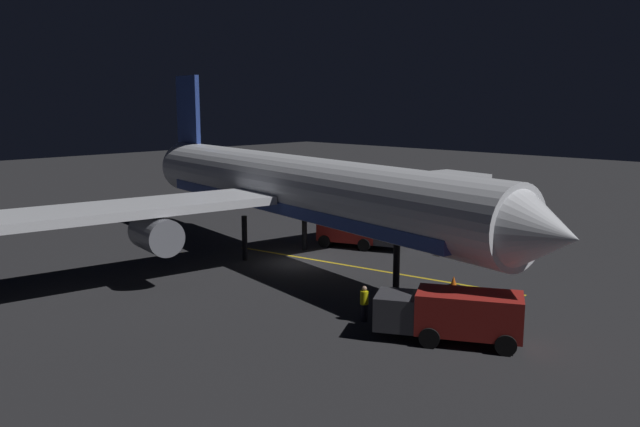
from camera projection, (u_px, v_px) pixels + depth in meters
The scene contains 8 objects.
ground_plane at pixel (298, 264), 41.67m from camera, with size 180.00×180.00×0.20m, color #262629.
apron_guide_stripe at pixel (364, 268), 40.28m from camera, with size 0.24×20.34×0.01m, color gold.
airliner at pixel (292, 189), 41.32m from camera, with size 37.00×40.77×12.43m.
baggage_truck at pixel (454, 315), 27.79m from camera, with size 4.80×6.48×2.25m.
catering_truck at pixel (357, 230), 45.90m from camera, with size 4.14×6.41×2.46m.
ground_crew_worker at pixel (364, 303), 30.43m from camera, with size 0.40×0.40×1.74m.
traffic_cone_near_left at pixel (454, 281), 36.50m from camera, with size 0.50×0.50×0.55m.
traffic_cone_near_right at pixel (438, 252), 43.58m from camera, with size 0.50×0.50×0.55m.
Camera 1 is at (28.06, 29.19, 10.36)m, focal length 35.94 mm.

